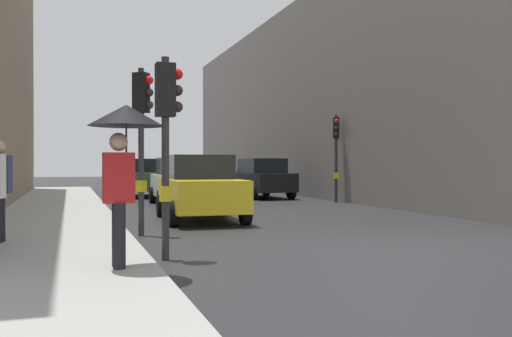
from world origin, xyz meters
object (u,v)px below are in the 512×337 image
car_green_estate (144,178)px  pedestrian_with_umbrella (124,140)px  traffic_light_mid_street (336,142)px  traffic_light_near_left (167,120)px  car_red_sedan (130,174)px  car_yellow_taxi (200,188)px  car_dark_suv (260,178)px  car_silver_hatchback (205,175)px  car_white_compact (181,181)px  traffic_light_near_right (142,120)px

car_green_estate → pedestrian_with_umbrella: bearing=-97.9°
traffic_light_mid_street → pedestrian_with_umbrella: traffic_light_mid_street is taller
traffic_light_near_left → car_green_estate: bearing=84.1°
traffic_light_mid_street → car_red_sedan: size_ratio=0.82×
traffic_light_mid_street → car_yellow_taxi: traffic_light_mid_street is taller
traffic_light_mid_street → car_dark_suv: size_ratio=0.80×
traffic_light_mid_street → car_red_sedan: (-6.36, 15.81, -1.51)m
traffic_light_near_left → pedestrian_with_umbrella: 1.56m
car_green_estate → pedestrian_with_umbrella: pedestrian_with_umbrella is taller
car_yellow_taxi → pedestrian_with_umbrella: size_ratio=2.00×
traffic_light_mid_street → traffic_light_near_left: (-8.52, -11.07, -0.17)m
traffic_light_mid_street → car_dark_suv: (-1.87, 3.76, -1.51)m
car_yellow_taxi → car_red_sedan: size_ratio=1.01×
car_silver_hatchback → car_yellow_taxi: bearing=-103.7°
car_red_sedan → car_white_compact: 15.24m
car_silver_hatchback → car_red_sedan: size_ratio=1.00×
car_white_compact → pedestrian_with_umbrella: 13.36m
car_green_estate → car_white_compact: same height
traffic_light_near_right → car_green_estate: size_ratio=0.83×
traffic_light_mid_street → car_red_sedan: bearing=111.9°
traffic_light_near_left → car_red_sedan: size_ratio=0.76×
traffic_light_near_left → car_silver_hatchback: traffic_light_near_left is taller
car_yellow_taxi → pedestrian_with_umbrella: 7.79m
car_red_sedan → traffic_light_near_right: bearing=-95.2°
traffic_light_near_right → car_white_compact: size_ratio=0.83×
traffic_light_near_right → car_white_compact: traffic_light_near_right is taller
traffic_light_near_right → car_silver_hatchback: 20.64m
car_silver_hatchback → car_white_compact: bearing=-107.6°
car_white_compact → car_dark_suv: 5.28m
traffic_light_near_right → car_silver_hatchback: size_ratio=0.83×
car_green_estate → car_yellow_taxi: size_ratio=1.00×
traffic_light_near_right → car_white_compact: (2.44, 8.51, -1.57)m
traffic_light_near_left → car_silver_hatchback: bearing=75.3°
traffic_light_mid_street → car_white_compact: size_ratio=0.81×
traffic_light_near_right → car_dark_suv: (6.65, 11.70, -1.57)m
traffic_light_mid_street → traffic_light_near_right: (-8.53, -7.94, 0.06)m
traffic_light_near_left → car_dark_suv: traffic_light_near_left is taller
traffic_light_near_left → car_red_sedan: bearing=85.4°
car_silver_hatchback → traffic_light_near_left: bearing=-104.7°
traffic_light_near_right → car_yellow_taxi: 3.74m
car_red_sedan → car_white_compact: same height
traffic_light_near_left → traffic_light_near_right: bearing=90.1°
traffic_light_near_left → car_green_estate: 17.68m
car_yellow_taxi → car_dark_suv: (4.77, 8.87, 0.00)m
traffic_light_near_right → car_silver_hatchback: (5.99, 19.69, -1.57)m
car_green_estate → car_red_sedan: size_ratio=1.00×
car_silver_hatchback → car_red_sedan: 5.58m
traffic_light_near_left → car_white_compact: traffic_light_near_left is taller
car_green_estate → car_silver_hatchback: bearing=51.8°
car_yellow_taxi → car_dark_suv: same height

